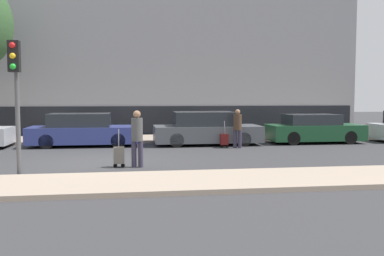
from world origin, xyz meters
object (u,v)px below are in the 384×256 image
Objects in this scene: parked_car_3 at (314,129)px; traffic_light at (16,81)px; pedestrian_left at (137,135)px; pedestrian_right at (238,126)px; trolley_left at (119,155)px; trolley_right at (224,139)px; parked_car_2 at (206,129)px; parked_bicycle at (216,129)px; parked_car_1 at (83,131)px.

traffic_light is at bearing -148.56° from parked_car_3.
pedestrian_right is at bearing 52.49° from pedestrian_left.
parked_car_3 is 3.69× the size of trolley_left.
parked_car_3 is 4.18m from pedestrian_right.
trolley_right is (4.21, 4.38, -0.02)m from trolley_left.
traffic_light reaches higher than parked_car_2.
trolley_left is (-0.55, 0.07, -0.61)m from pedestrian_left.
pedestrian_left reaches higher than trolley_left.
parked_car_2 is 1.31× the size of traffic_light.
pedestrian_right reaches higher than trolley_left.
pedestrian_left is (-3.09, -5.60, 0.30)m from parked_car_2.
parked_car_2 reaches higher than trolley_left.
trolley_right is 9.13m from traffic_light.
pedestrian_left is 1.55× the size of trolley_right.
parked_bicycle is at bearing 67.74° from parked_car_2.
pedestrian_left reaches higher than parked_car_3.
trolley_left is at bearing -133.88° from trolley_right.
pedestrian_left is 3.71m from traffic_light.
parked_car_1 reaches higher than parked_bicycle.
pedestrian_right is (-3.93, -1.38, 0.28)m from parked_car_3.
pedestrian_right reaches higher than trolley_right.
pedestrian_left is at bearing -129.50° from trolley_right.
parked_car_3 is at bearing 0.19° from parked_car_2.
parked_car_2 is at bearing 151.27° from pedestrian_right.
parked_bicycle is at bearing 70.00° from pedestrian_left.
traffic_light reaches higher than pedestrian_left.
trolley_right is (5.86, -1.41, -0.32)m from parked_car_1.
parked_car_1 is 6.26m from pedestrian_left.
parked_car_1 is 2.90× the size of pedestrian_right.
pedestrian_left is 5.80m from trolley_right.
trolley_right is (0.57, -1.15, -0.34)m from parked_car_2.
pedestrian_right is 0.79m from trolley_right.
parked_car_1 is at bearing -162.03° from parked_bicycle.
pedestrian_right reaches higher than parked_car_2.
parked_car_2 reaches higher than trolley_right.
parked_car_1 reaches higher than trolley_left.
pedestrian_left is at bearing 21.82° from traffic_light.
parked_bicycle is (7.14, 9.13, -2.05)m from traffic_light.
parked_car_2 is at bearing 68.15° from pedestrian_left.
traffic_light is at bearing -139.99° from trolley_right.
traffic_light is at bearing -120.18° from pedestrian_right.
pedestrian_left is 0.82m from trolley_left.
pedestrian_left reaches higher than parked_car_1.
parked_car_3 is 2.41× the size of parked_bicycle.
trolley_left is at bearing -179.94° from pedestrian_left.
parked_bicycle is (0.36, 3.43, 0.15)m from trolley_right.
pedestrian_right reaches higher than parked_bicycle.
trolley_left is 3.62m from traffic_light.
trolley_left is (1.65, -5.79, -0.29)m from parked_car_1.
parked_car_1 reaches higher than trolley_right.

